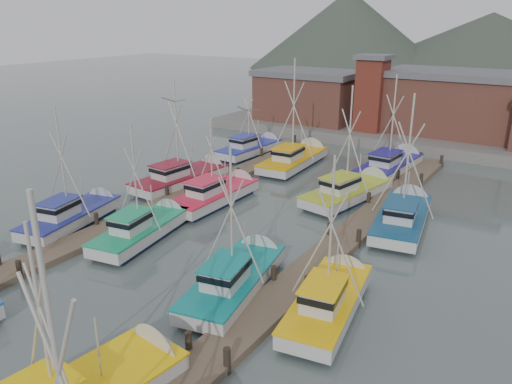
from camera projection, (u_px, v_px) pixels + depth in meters
The scene contains 21 objects.
ground at pixel (208, 246), 31.49m from camera, with size 260.00×260.00×0.00m, color #4A5955.
dock_left at pixel (169, 203), 38.21m from camera, with size 2.30×46.00×1.50m.
dock_right at pixel (337, 246), 31.05m from camera, with size 2.30×46.00×1.50m.
quay at pixel (396, 131), 60.63m from camera, with size 44.00×16.00×1.20m, color slate.
shed_left at pixel (309, 95), 63.43m from camera, with size 12.72×8.48×6.20m.
shed_center at pixel (452, 102), 56.21m from camera, with size 14.84×9.54×6.90m.
lookout_tower at pixel (372, 93), 56.84m from camera, with size 3.60×3.60×8.50m.
distant_hills at pixel (450, 71), 135.23m from camera, with size 175.00×140.00×42.00m.
boat_4 at pixel (145, 228), 32.50m from camera, with size 3.84×8.67×8.37m.
boat_5 at pixel (238, 277), 26.38m from camera, with size 4.35×9.26×8.67m.
boat_6 at pixel (76, 215), 34.73m from camera, with size 4.25×8.82×8.97m.
boat_7 at pixel (331, 298), 24.37m from camera, with size 3.81×8.63×8.75m.
boat_8 at pixel (218, 194), 38.86m from camera, with size 3.07×9.06×7.40m.
boat_9 at pixel (351, 191), 39.50m from camera, with size 4.65×9.87×9.84m.
boat_10 at pixel (185, 177), 42.92m from camera, with size 4.06×9.89×9.84m.
boat_11 at pixel (403, 216), 34.50m from camera, with size 4.41×9.85×10.06m.
boat_12 at pixel (296, 159), 48.43m from camera, with size 4.47×10.38×11.17m.
boat_13 at pixel (392, 165), 46.50m from camera, with size 4.01×10.07×9.91m.
boat_14 at pixel (253, 148), 52.47m from camera, with size 3.38×8.97×8.09m.
gull_near at pixel (174, 101), 26.38m from camera, with size 1.55×0.64×0.24m.
gull_far at pixel (249, 110), 27.64m from camera, with size 1.55×0.62×0.24m.
Camera 1 is at (18.02, -22.38, 13.67)m, focal length 35.00 mm.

